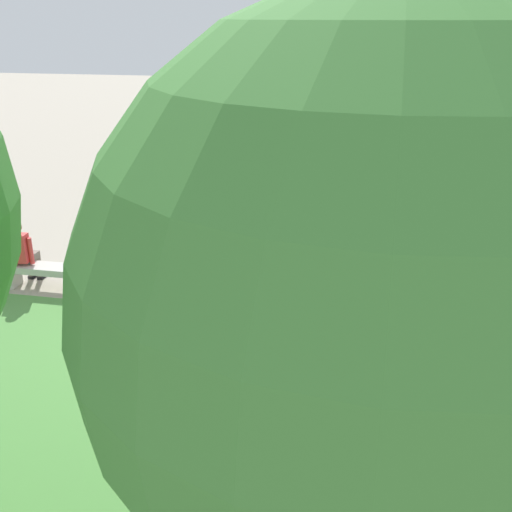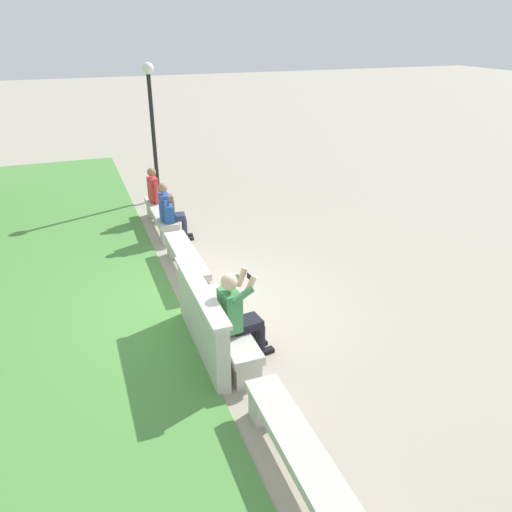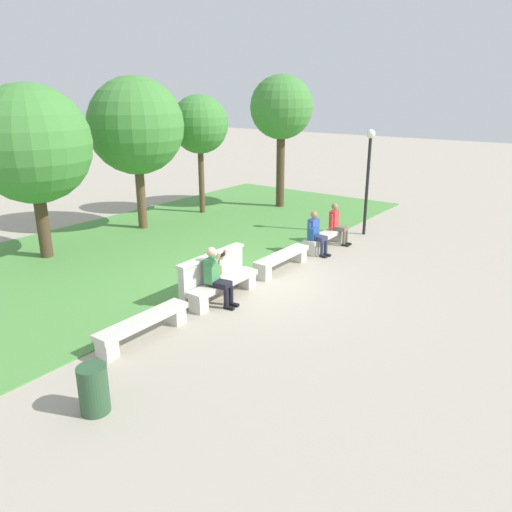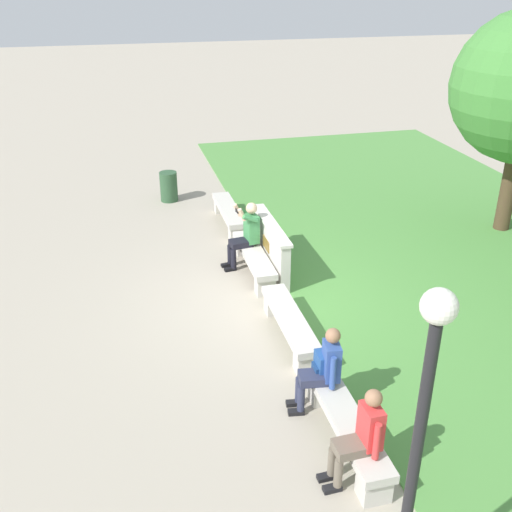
{
  "view_description": "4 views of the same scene",
  "coord_description": "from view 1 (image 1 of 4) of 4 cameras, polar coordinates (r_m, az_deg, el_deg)",
  "views": [
    {
      "loc": [
        -1.84,
        8.86,
        4.55
      ],
      "look_at": [
        -0.04,
        -0.19,
        0.86
      ],
      "focal_mm": 42.0,
      "sensor_mm": 36.0,
      "label": 1
    },
    {
      "loc": [
        -6.94,
        1.7,
        4.21
      ],
      "look_at": [
        -0.36,
        -0.78,
        0.92
      ],
      "focal_mm": 35.0,
      "sensor_mm": 36.0,
      "label": 2
    },
    {
      "loc": [
        -9.28,
        -6.82,
        4.58
      ],
      "look_at": [
        -0.88,
        -0.67,
        1.08
      ],
      "focal_mm": 35.0,
      "sensor_mm": 36.0,
      "label": 3
    },
    {
      "loc": [
        8.91,
        -2.47,
        5.44
      ],
      "look_at": [
        -0.04,
        -0.25,
        0.93
      ],
      "focal_mm": 42.0,
      "sensor_mm": 36.0,
      "label": 4
    }
  ],
  "objects": [
    {
      "name": "ground_plane",
      "position": [
        10.13,
        -0.44,
        -4.87
      ],
      "size": [
        80.0,
        80.0,
        0.0
      ],
      "primitive_type": "plane",
      "color": "#A89E8C"
    },
    {
      "name": "grass_strip",
      "position": [
        6.64,
        -8.69,
        -21.61
      ],
      "size": [
        21.3,
        8.0,
        0.03
      ],
      "primitive_type": "cube",
      "color": "#518E42",
      "rests_on": "ground"
    },
    {
      "name": "bench_main",
      "position": [
        9.98,
        20.39,
        -4.83
      ],
      "size": [
        2.08,
        0.4,
        0.45
      ],
      "color": "beige",
      "rests_on": "ground"
    },
    {
      "name": "bench_near",
      "position": [
        9.85,
        6.45,
        -3.88
      ],
      "size": [
        2.08,
        0.4,
        0.45
      ],
      "color": "beige",
      "rests_on": "ground"
    },
    {
      "name": "bench_mid",
      "position": [
        10.29,
        -7.04,
        -2.74
      ],
      "size": [
        2.08,
        0.4,
        0.45
      ],
      "color": "beige",
      "rests_on": "ground"
    },
    {
      "name": "bench_far",
      "position": [
        11.24,
        -18.81,
        -1.61
      ],
      "size": [
        2.08,
        0.4,
        0.45
      ],
      "color": "beige",
      "rests_on": "ground"
    },
    {
      "name": "backrest_wall_with_plaque",
      "position": [
        9.45,
        6.31,
        -3.6
      ],
      "size": [
        2.09,
        0.24,
        1.01
      ],
      "color": "beige",
      "rests_on": "ground"
    },
    {
      "name": "person_photographer",
      "position": [
        9.72,
        8.56,
        -1.54
      ],
      "size": [
        0.51,
        0.76,
        1.32
      ],
      "color": "black",
      "rests_on": "ground"
    },
    {
      "name": "person_distant",
      "position": [
        10.82,
        -15.54,
        -0.02
      ],
      "size": [
        0.48,
        0.71,
        1.26
      ],
      "color": "black",
      "rests_on": "ground"
    },
    {
      "name": "person_companion",
      "position": [
        11.44,
        -21.3,
        0.45
      ],
      "size": [
        0.48,
        0.68,
        1.26
      ],
      "color": "black",
      "rests_on": "ground"
    },
    {
      "name": "backpack",
      "position": [
        10.76,
        -15.1,
        -0.37
      ],
      "size": [
        0.28,
        0.24,
        0.43
      ],
      "color": "#234C8C",
      "rests_on": "bench_far"
    },
    {
      "name": "tree_behind_wall",
      "position": [
        3.2,
        11.38,
        -4.41
      ],
      "size": [
        3.16,
        3.16,
        4.76
      ],
      "color": "#4C3826",
      "rests_on": "ground"
    }
  ]
}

